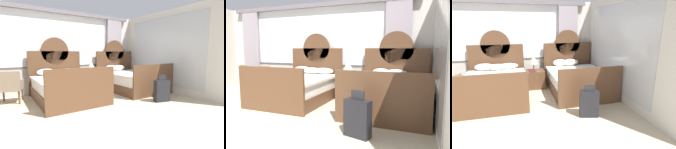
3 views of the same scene
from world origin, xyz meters
The scene contains 8 objects.
wall_back_window centered at (0.00, 3.67, 1.46)m, with size 6.58×0.22×2.70m.
wall_right_mirror centered at (3.32, 1.56, 1.35)m, with size 0.08×4.27×2.70m.
bed_near_window centered at (0.11, 2.51, 0.38)m, with size 1.64×2.15×1.79m.
bed_near_mirror centered at (2.42, 2.50, 0.37)m, with size 1.64×2.15×1.79m.
nightstand_between_beds centered at (1.27, 3.11, 0.28)m, with size 0.53×0.55×0.56m.
table_lamp_on_nightstand centered at (1.22, 3.18, 0.90)m, with size 0.27×0.27×0.49m.
book_on_nightstand centered at (1.16, 3.01, 0.57)m, with size 0.18×0.26×0.03m.
suitcase_on_floor centered at (2.17, 0.90, 0.30)m, with size 0.44×0.27×0.73m.
Camera 3 is at (0.73, -2.43, 1.94)m, focal length 28.86 mm.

